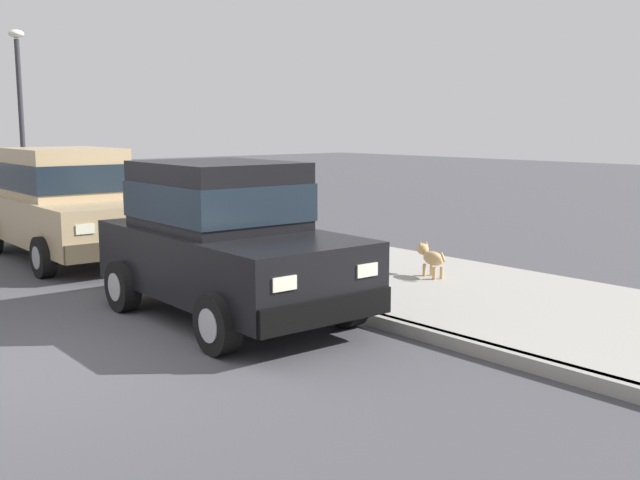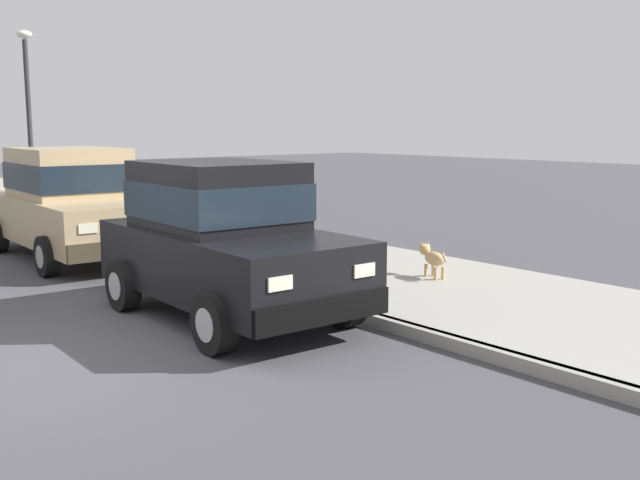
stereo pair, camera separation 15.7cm
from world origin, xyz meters
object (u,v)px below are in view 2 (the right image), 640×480
Objects in this scene: dog_tan at (432,257)px; street_lamp at (28,100)px; car_tan_sedan at (71,202)px; fire_hydrant at (217,240)px; car_black_hatchback at (224,237)px.

street_lamp is at bearing 98.71° from dog_tan.
car_tan_sedan is 6.35× the size of dog_tan.
car_tan_sedan is at bearing 119.71° from fire_hydrant.
dog_tan is 1.01× the size of fire_hydrant.
dog_tan is (3.21, -0.47, -0.55)m from car_black_hatchback.
car_black_hatchback is 3.29m from dog_tan.
dog_tan is at bearing -81.29° from street_lamp.
car_black_hatchback is 0.83× the size of car_tan_sedan.
street_lamp is (-0.10, 8.37, 2.43)m from fire_hydrant.
car_tan_sedan is 6.32m from street_lamp.
car_black_hatchback is 5.25× the size of dog_tan.
car_black_hatchback is 5.32× the size of fire_hydrant.
dog_tan is (3.09, -5.64, -0.55)m from car_tan_sedan.
street_lamp is (1.32, 5.88, 1.92)m from car_tan_sedan.
dog_tan is 11.92m from street_lamp.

